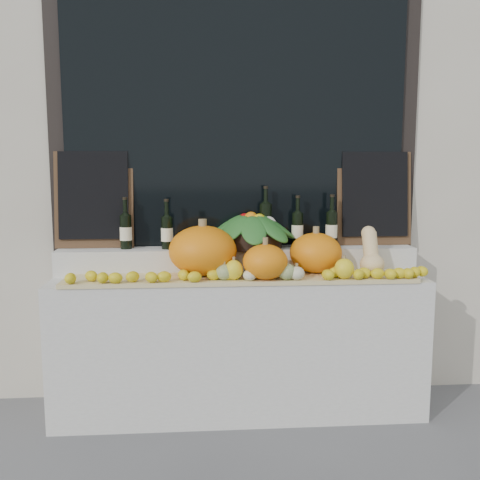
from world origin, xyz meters
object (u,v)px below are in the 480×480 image
Objects in this scene: pumpkin_left at (203,251)px; produce_bowl at (251,230)px; pumpkin_right at (316,253)px; wine_bottle_tall at (266,225)px; butternut_squash at (371,255)px.

pumpkin_left is 0.68× the size of produce_bowl.
produce_bowl is at bearing 156.50° from pumpkin_right.
produce_bowl is (0.31, 0.20, 0.10)m from pumpkin_left.
pumpkin_right is 0.39m from wine_bottle_tall.
wine_bottle_tall is (0.41, 0.23, 0.13)m from pumpkin_left.
pumpkin_right is 0.44m from produce_bowl.
butternut_squash is (0.33, -0.08, -0.00)m from pumpkin_right.
butternut_squash is 0.70m from wine_bottle_tall.
pumpkin_right is 0.82× the size of wine_bottle_tall.
pumpkin_left is at bearing -177.23° from pumpkin_right.
butternut_squash is at bearing -2.67° from pumpkin_left.
wine_bottle_tall reaches higher than pumpkin_left.
pumpkin_right is 0.34m from butternut_squash.
produce_bowl is (-0.72, 0.25, 0.13)m from butternut_squash.
wine_bottle_tall is (0.10, 0.03, 0.03)m from produce_bowl.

